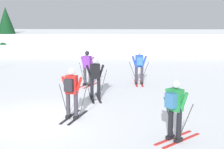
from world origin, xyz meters
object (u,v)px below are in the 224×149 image
object	(u,v)px
skier_red	(71,91)
conifer_far_left	(6,25)
skier_green	(175,108)
skier_purple	(87,67)
skier_black	(95,77)
skier_blue	(139,65)

from	to	relation	value
skier_red	conifer_far_left	size ratio (longest dim) A/B	0.42
skier_green	skier_red	bearing A→B (deg)	149.61
skier_purple	skier_black	distance (m)	2.59
skier_blue	skier_black	bearing A→B (deg)	-123.69
skier_blue	conifer_far_left	xyz separation A→B (m)	(-10.98, 12.36, 1.52)
skier_black	conifer_far_left	distance (m)	17.82
skier_green	skier_red	distance (m)	3.57
skier_purple	conifer_far_left	bearing A→B (deg)	123.55
skier_red	conifer_far_left	xyz separation A→B (m)	(-8.45, 17.79, 1.52)
skier_black	skier_green	world-z (taller)	same
skier_green	skier_red	xyz separation A→B (m)	(-3.08, 1.81, 0.00)
skier_black	skier_red	world-z (taller)	same
skier_blue	conifer_far_left	distance (m)	16.60
skier_green	skier_red	size ratio (longest dim) A/B	1.00
skier_blue	skier_black	world-z (taller)	same
skier_purple	skier_green	size ratio (longest dim) A/B	1.00
skier_blue	skier_purple	bearing A→B (deg)	-171.24
skier_green	conifer_far_left	size ratio (longest dim) A/B	0.42
skier_blue	skier_black	xyz separation A→B (m)	(-1.94, -2.92, -0.04)
skier_purple	skier_blue	distance (m)	2.56
skier_black	skier_blue	bearing A→B (deg)	56.31
conifer_far_left	skier_blue	bearing A→B (deg)	-48.39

